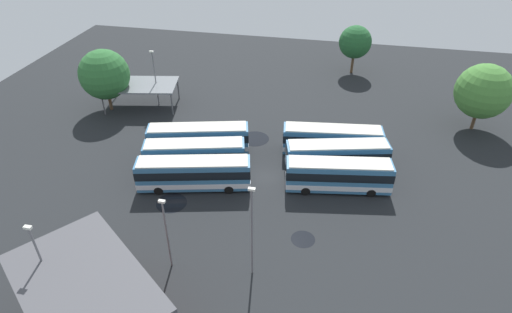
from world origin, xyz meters
The scene contains 21 objects.
ground_plane centered at (0.00, 0.00, 0.00)m, with size 95.47×95.47×0.00m, color black.
bus_row0_slot0 centered at (-6.90, -6.62, 1.89)m, with size 12.16×4.01×3.57m.
bus_row0_slot1 centered at (-7.66, -3.23, 1.89)m, with size 11.99×5.32×3.57m.
bus_row0_slot2 centered at (-7.99, 0.45, 1.89)m, with size 11.59×4.31×3.57m.
bus_row1_slot0 centered at (9.13, -3.62, 1.89)m, with size 12.47×5.46×3.57m.
bus_row1_slot1 centered at (8.42, -0.09, 1.89)m, with size 11.81×5.35×3.57m.
bus_row1_slot2 centered at (7.38, 3.33, 1.89)m, with size 12.54×5.31×3.57m.
depot_building centered at (8.68, 22.05, 3.11)m, with size 14.25×13.41×6.18m.
maintenance_shelter centered at (21.00, -13.50, 3.37)m, with size 11.26×7.68×3.54m.
lamp_post_by_building centered at (18.95, -14.45, 4.56)m, with size 0.56×0.28×8.28m.
lamp_post_near_entrance centered at (5.83, 14.44, 4.16)m, with size 0.56×0.28×7.51m.
lamp_post_far_corner centered at (-1.37, 13.81, 5.14)m, with size 0.56×0.28×9.43m.
lamp_post_mid_lot centered at (12.47, 20.97, 5.17)m, with size 0.56×0.28×9.50m.
tree_northeast centered at (-8.80, -32.40, 5.36)m, with size 5.36×5.36×8.06m.
tree_east_edge centered at (-25.18, -16.46, 5.53)m, with size 7.06×7.06×9.07m.
tree_west_edge centered at (25.14, -11.63, 5.45)m, with size 6.96×6.96×8.93m.
puddle_between_rows centered at (3.00, -7.93, 0.00)m, with size 3.74×3.74×0.01m, color black.
puddle_back_corner centered at (8.95, 6.45, 0.00)m, with size 3.25×3.25×0.01m, color black.
puddle_near_shelter centered at (10.17, -8.79, 0.00)m, with size 2.41×2.41×0.01m, color black.
puddle_centre_drain centered at (-5.25, 8.88, 0.00)m, with size 2.33×2.33×0.01m, color black.
puddle_front_lane centered at (6.70, -8.44, 0.00)m, with size 3.45×3.45×0.01m, color black.
Camera 1 is at (-6.83, 38.44, 29.51)m, focal length 30.05 mm.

